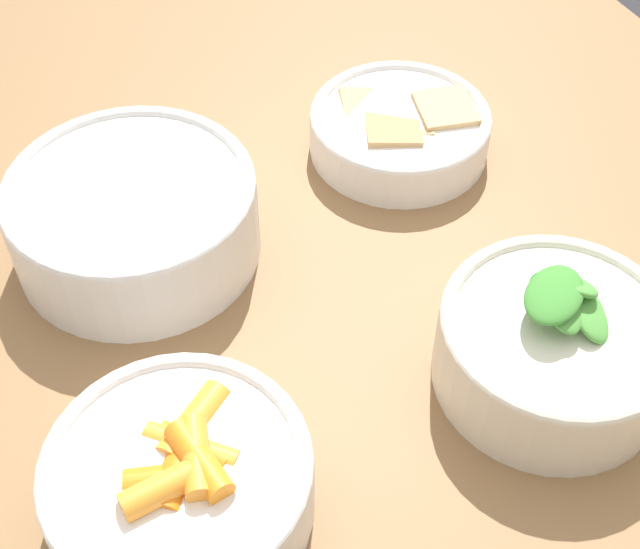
{
  "coord_description": "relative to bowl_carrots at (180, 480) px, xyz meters",
  "views": [
    {
      "loc": [
        -0.42,
        0.21,
        1.23
      ],
      "look_at": [
        -0.04,
        0.03,
        0.77
      ],
      "focal_mm": 50.0,
      "sensor_mm": 36.0,
      "label": 1
    }
  ],
  "objects": [
    {
      "name": "dining_table",
      "position": [
        0.15,
        -0.17,
        -0.15
      ],
      "size": [
        1.12,
        0.83,
        0.74
      ],
      "color": "olive",
      "rests_on": "ground_plane"
    },
    {
      "name": "bowl_cookies",
      "position": [
        0.24,
        -0.27,
        -0.01
      ],
      "size": [
        0.15,
        0.15,
        0.04
      ],
      "color": "white",
      "rests_on": "dining_table"
    },
    {
      "name": "bowl_beans_hotdog",
      "position": [
        0.22,
        -0.04,
        0.0
      ],
      "size": [
        0.18,
        0.18,
        0.07
      ],
      "color": "white",
      "rests_on": "dining_table"
    },
    {
      "name": "bowl_greens",
      "position": [
        -0.01,
        -0.25,
        0.01
      ],
      "size": [
        0.15,
        0.15,
        0.09
      ],
      "color": "silver",
      "rests_on": "dining_table"
    },
    {
      "name": "bowl_carrots",
      "position": [
        0.0,
        0.0,
        0.0
      ],
      "size": [
        0.16,
        0.16,
        0.06
      ],
      "color": "white",
      "rests_on": "dining_table"
    }
  ]
}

